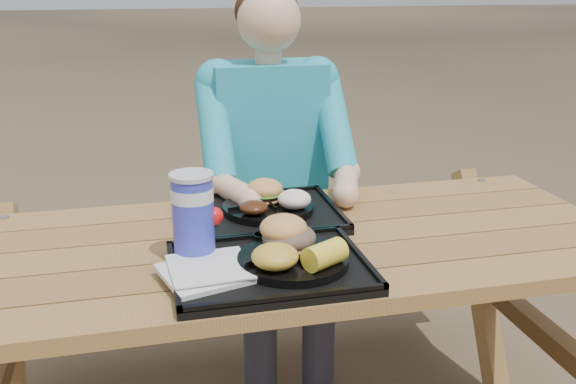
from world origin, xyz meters
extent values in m
cube|color=black|center=(-0.09, -0.19, 0.76)|extent=(0.45, 0.35, 0.02)
cube|color=black|center=(-0.05, 0.16, 0.76)|extent=(0.45, 0.35, 0.02)
cylinder|color=black|center=(-0.03, -0.19, 0.78)|extent=(0.26, 0.26, 0.02)
cylinder|color=black|center=(-0.02, 0.17, 0.78)|extent=(0.26, 0.26, 0.02)
cube|color=silver|center=(-0.24, -0.21, 0.78)|extent=(0.23, 0.23, 0.02)
cylinder|color=#1821B5|center=(-0.25, -0.10, 0.87)|extent=(0.10, 0.10, 0.20)
cylinder|color=black|center=(-0.08, -0.06, 0.78)|extent=(0.04, 0.04, 0.03)
cylinder|color=#FFAF1C|center=(-0.03, -0.06, 0.79)|extent=(0.06, 0.06, 0.03)
ellipsoid|color=gold|center=(-0.09, -0.24, 0.82)|extent=(0.11, 0.11, 0.05)
cube|color=black|center=(-0.21, 0.16, 0.77)|extent=(0.06, 0.17, 0.01)
ellipsoid|color=#441E0D|center=(-0.07, 0.10, 0.81)|extent=(0.08, 0.08, 0.04)
ellipsoid|color=white|center=(0.05, 0.12, 0.82)|extent=(0.09, 0.09, 0.05)
camera|label=1|loc=(-0.36, -1.51, 1.40)|focal=40.00mm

